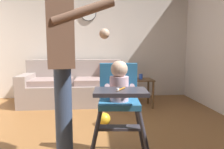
{
  "coord_description": "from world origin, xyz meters",
  "views": [
    {
      "loc": [
        0.11,
        -2.03,
        1.07
      ],
      "look_at": [
        0.27,
        0.0,
        0.81
      ],
      "focal_mm": 31.7,
      "sensor_mm": 36.0,
      "label": 1
    }
  ],
  "objects_px": {
    "adult_standing": "(63,64)",
    "toy_ball": "(104,119)",
    "couch": "(75,87)",
    "sippy_cup": "(141,77)",
    "high_chair": "(119,93)",
    "side_table": "(142,86)",
    "wall_clock": "(88,13)"
  },
  "relations": [
    {
      "from": "high_chair",
      "to": "adult_standing",
      "type": "distance_m",
      "value": 0.56
    },
    {
      "from": "adult_standing",
      "to": "side_table",
      "type": "xyz_separation_m",
      "value": [
        1.13,
        1.92,
        -0.57
      ]
    },
    {
      "from": "adult_standing",
      "to": "toy_ball",
      "type": "relative_size",
      "value": 9.56
    },
    {
      "from": "side_table",
      "to": "wall_clock",
      "type": "bearing_deg",
      "value": 140.39
    },
    {
      "from": "toy_ball",
      "to": "side_table",
      "type": "height_order",
      "value": "side_table"
    },
    {
      "from": "couch",
      "to": "adult_standing",
      "type": "xyz_separation_m",
      "value": [
        0.15,
        -2.29,
        0.62
      ]
    },
    {
      "from": "couch",
      "to": "wall_clock",
      "type": "xyz_separation_m",
      "value": [
        0.27,
        0.48,
        1.53
      ]
    },
    {
      "from": "couch",
      "to": "high_chair",
      "type": "relative_size",
      "value": 2.04
    },
    {
      "from": "high_chair",
      "to": "toy_ball",
      "type": "height_order",
      "value": "high_chair"
    },
    {
      "from": "wall_clock",
      "to": "adult_standing",
      "type": "bearing_deg",
      "value": -92.44
    },
    {
      "from": "sippy_cup",
      "to": "high_chair",
      "type": "bearing_deg",
      "value": -108.65
    },
    {
      "from": "side_table",
      "to": "sippy_cup",
      "type": "height_order",
      "value": "sippy_cup"
    },
    {
      "from": "adult_standing",
      "to": "wall_clock",
      "type": "relative_size",
      "value": 4.89
    },
    {
      "from": "adult_standing",
      "to": "sippy_cup",
      "type": "relative_size",
      "value": 16.77
    },
    {
      "from": "high_chair",
      "to": "sippy_cup",
      "type": "xyz_separation_m",
      "value": [
        0.63,
        1.86,
        -0.11
      ]
    },
    {
      "from": "sippy_cup",
      "to": "side_table",
      "type": "bearing_deg",
      "value": -0.0
    },
    {
      "from": "high_chair",
      "to": "adult_standing",
      "type": "relative_size",
      "value": 0.58
    },
    {
      "from": "toy_ball",
      "to": "sippy_cup",
      "type": "xyz_separation_m",
      "value": [
        0.72,
        0.89,
        0.48
      ]
    },
    {
      "from": "side_table",
      "to": "wall_clock",
      "type": "relative_size",
      "value": 1.52
    },
    {
      "from": "adult_standing",
      "to": "wall_clock",
      "type": "distance_m",
      "value": 2.91
    },
    {
      "from": "adult_standing",
      "to": "wall_clock",
      "type": "height_order",
      "value": "wall_clock"
    },
    {
      "from": "couch",
      "to": "high_chair",
      "type": "xyz_separation_m",
      "value": [
        0.64,
        -2.22,
        0.35
      ]
    },
    {
      "from": "side_table",
      "to": "wall_clock",
      "type": "xyz_separation_m",
      "value": [
        -1.01,
        0.84,
        1.48
      ]
    },
    {
      "from": "side_table",
      "to": "sippy_cup",
      "type": "xyz_separation_m",
      "value": [
        -0.02,
        0.0,
        0.19
      ]
    },
    {
      "from": "couch",
      "to": "wall_clock",
      "type": "distance_m",
      "value": 1.62
    },
    {
      "from": "sippy_cup",
      "to": "wall_clock",
      "type": "relative_size",
      "value": 0.29
    },
    {
      "from": "adult_standing",
      "to": "side_table",
      "type": "distance_m",
      "value": 2.3
    },
    {
      "from": "sippy_cup",
      "to": "wall_clock",
      "type": "bearing_deg",
      "value": 139.73
    },
    {
      "from": "couch",
      "to": "toy_ball",
      "type": "xyz_separation_m",
      "value": [
        0.54,
        -1.25,
        -0.24
      ]
    },
    {
      "from": "toy_ball",
      "to": "wall_clock",
      "type": "bearing_deg",
      "value": 98.8
    },
    {
      "from": "couch",
      "to": "sippy_cup",
      "type": "height_order",
      "value": "couch"
    },
    {
      "from": "high_chair",
      "to": "side_table",
      "type": "relative_size",
      "value": 1.89
    }
  ]
}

